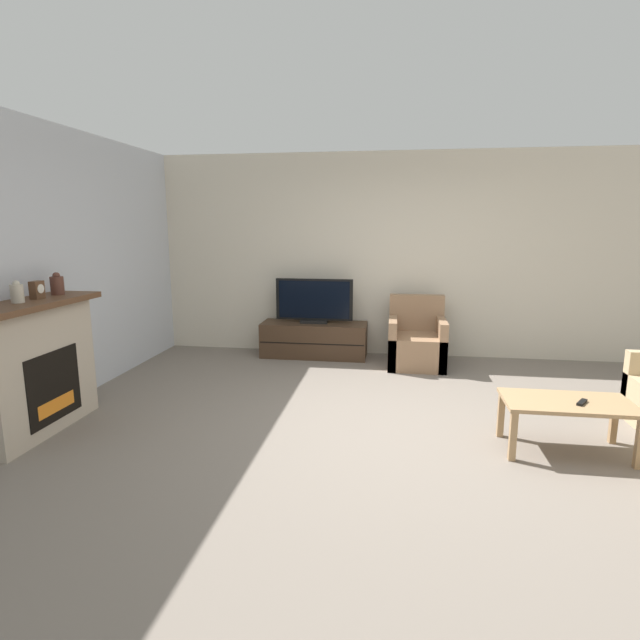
{
  "coord_description": "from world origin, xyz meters",
  "views": [
    {
      "loc": [
        -0.03,
        -4.17,
        1.75
      ],
      "look_at": [
        -0.74,
        0.52,
        0.85
      ],
      "focal_mm": 28.0,
      "sensor_mm": 36.0,
      "label": 1
    }
  ],
  "objects": [
    {
      "name": "fireplace",
      "position": [
        -3.04,
        -0.51,
        0.58
      ],
      "size": [
        0.49,
        1.3,
        1.14
      ],
      "color": "#B7A893",
      "rests_on": "ground"
    },
    {
      "name": "tv",
      "position": [
        -1.09,
        2.31,
        0.74
      ],
      "size": [
        1.03,
        0.18,
        0.59
      ],
      "color": "black",
      "rests_on": "tv_stand"
    },
    {
      "name": "armchair",
      "position": [
        0.26,
        2.09,
        0.28
      ],
      "size": [
        0.7,
        0.76,
        0.86
      ],
      "color": "#937051",
      "rests_on": "ground"
    },
    {
      "name": "mantel_vase_centre_left",
      "position": [
        -3.03,
        -0.61,
        1.22
      ],
      "size": [
        0.1,
        0.1,
        0.18
      ],
      "color": "beige",
      "rests_on": "fireplace"
    },
    {
      "name": "ground_plane",
      "position": [
        0.0,
        0.0,
        0.0
      ],
      "size": [
        24.0,
        24.0,
        0.0
      ],
      "primitive_type": "plane",
      "color": "slate"
    },
    {
      "name": "coffee_table",
      "position": [
        1.32,
        -0.25,
        0.36
      ],
      "size": [
        0.96,
        0.52,
        0.42
      ],
      "color": "#A37F56",
      "rests_on": "ground"
    },
    {
      "name": "wall_left",
      "position": [
        -3.26,
        0.0,
        1.35
      ],
      "size": [
        0.06,
        12.0,
        2.7
      ],
      "color": "silver",
      "rests_on": "ground"
    },
    {
      "name": "mantel_vase_right",
      "position": [
        -3.03,
        -0.12,
        1.23
      ],
      "size": [
        0.11,
        0.11,
        0.2
      ],
      "color": "#512D23",
      "rests_on": "fireplace"
    },
    {
      "name": "remote",
      "position": [
        1.4,
        -0.3,
        0.43
      ],
      "size": [
        0.12,
        0.15,
        0.02
      ],
      "rotation": [
        0.0,
        0.0,
        -0.59
      ],
      "color": "black",
      "rests_on": "coffee_table"
    },
    {
      "name": "wall_back",
      "position": [
        0.0,
        2.63,
        1.35
      ],
      "size": [
        12.0,
        0.06,
        2.7
      ],
      "color": "beige",
      "rests_on": "ground"
    },
    {
      "name": "mantel_clock",
      "position": [
        -3.03,
        -0.38,
        1.21
      ],
      "size": [
        0.08,
        0.11,
        0.15
      ],
      "color": "brown",
      "rests_on": "fireplace"
    },
    {
      "name": "tv_stand",
      "position": [
        -1.09,
        2.32,
        0.23
      ],
      "size": [
        1.41,
        0.5,
        0.46
      ],
      "color": "#422D1E",
      "rests_on": "ground"
    }
  ]
}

